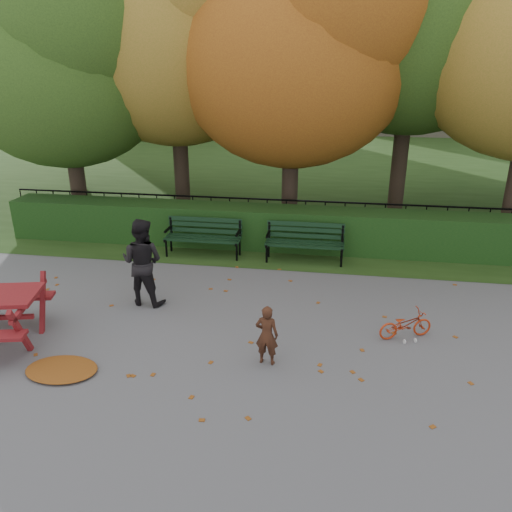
# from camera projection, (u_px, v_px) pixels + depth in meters

# --- Properties ---
(ground) EXTENTS (90.00, 90.00, 0.00)m
(ground) POSITION_uv_depth(u_px,v_px,m) (224.00, 337.00, 8.42)
(ground) COLOR #5E5E62
(ground) RESTS_ON ground
(grass_strip) EXTENTS (90.00, 90.00, 0.00)m
(grass_strip) POSITION_uv_depth(u_px,v_px,m) (295.00, 170.00, 21.30)
(grass_strip) COLOR #1E3812
(grass_strip) RESTS_ON ground
(building_left) EXTENTS (10.00, 7.00, 15.00)m
(building_left) POSITION_uv_depth(u_px,v_px,m) (170.00, 7.00, 30.91)
(building_left) COLOR tan
(building_left) RESTS_ON ground
(building_right) EXTENTS (9.00, 6.00, 12.00)m
(building_right) POSITION_uv_depth(u_px,v_px,m) (446.00, 32.00, 30.82)
(building_right) COLOR tan
(building_right) RESTS_ON ground
(hedge) EXTENTS (13.00, 0.90, 1.00)m
(hedge) POSITION_uv_depth(u_px,v_px,m) (263.00, 227.00, 12.38)
(hedge) COLOR black
(hedge) RESTS_ON ground
(iron_fence) EXTENTS (14.00, 0.04, 1.02)m
(iron_fence) POSITION_uv_depth(u_px,v_px,m) (267.00, 217.00, 13.10)
(iron_fence) COLOR black
(iron_fence) RESTS_ON ground
(tree_a) EXTENTS (5.88, 5.60, 7.48)m
(tree_a) POSITION_uv_depth(u_px,v_px,m) (68.00, 54.00, 12.66)
(tree_a) COLOR #31231D
(tree_a) RESTS_ON ground
(tree_b) EXTENTS (6.72, 6.40, 8.79)m
(tree_b) POSITION_uv_depth(u_px,v_px,m) (183.00, 18.00, 13.01)
(tree_b) COLOR #31231D
(tree_b) RESTS_ON ground
(tree_c) EXTENTS (6.30, 6.00, 8.00)m
(tree_c) POSITION_uv_depth(u_px,v_px,m) (306.00, 40.00, 12.02)
(tree_c) COLOR #31231D
(tree_c) RESTS_ON ground
(tree_f) EXTENTS (6.93, 6.60, 9.19)m
(tree_f) POSITION_uv_depth(u_px,v_px,m) (64.00, 16.00, 15.88)
(tree_f) COLOR #31231D
(tree_f) RESTS_ON ground
(bench_left) EXTENTS (1.80, 0.57, 0.88)m
(bench_left) POSITION_uv_depth(u_px,v_px,m) (204.00, 234.00, 11.82)
(bench_left) COLOR black
(bench_left) RESTS_ON ground
(bench_right) EXTENTS (1.80, 0.57, 0.88)m
(bench_right) POSITION_uv_depth(u_px,v_px,m) (305.00, 239.00, 11.48)
(bench_right) COLOR black
(bench_right) RESTS_ON ground
(leaf_pile) EXTENTS (1.20, 0.92, 0.08)m
(leaf_pile) POSITION_uv_depth(u_px,v_px,m) (62.00, 369.00, 7.47)
(leaf_pile) COLOR brown
(leaf_pile) RESTS_ON ground
(leaf_scatter) EXTENTS (9.00, 5.70, 0.01)m
(leaf_scatter) POSITION_uv_depth(u_px,v_px,m) (228.00, 328.00, 8.69)
(leaf_scatter) COLOR brown
(leaf_scatter) RESTS_ON ground
(child) EXTENTS (0.37, 0.26, 0.97)m
(child) POSITION_uv_depth(u_px,v_px,m) (267.00, 335.00, 7.53)
(child) COLOR #3E2114
(child) RESTS_ON ground
(adult) EXTENTS (0.89, 0.73, 1.68)m
(adult) POSITION_uv_depth(u_px,v_px,m) (142.00, 262.00, 9.33)
(adult) COLOR black
(adult) RESTS_ON ground
(bicycle) EXTENTS (0.99, 0.65, 0.49)m
(bicycle) POSITION_uv_depth(u_px,v_px,m) (406.00, 324.00, 8.32)
(bicycle) COLOR #B43010
(bicycle) RESTS_ON ground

